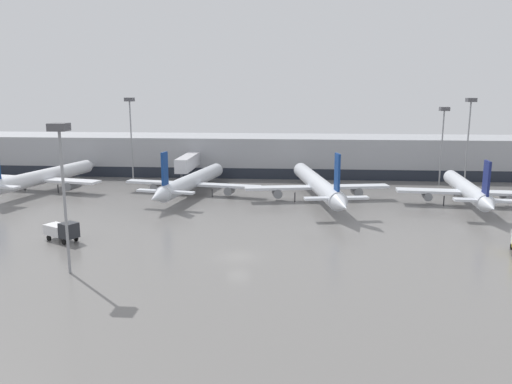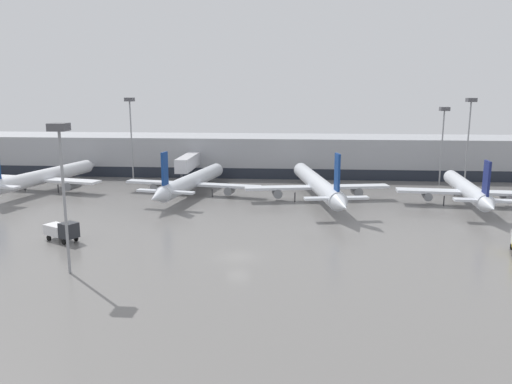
{
  "view_description": "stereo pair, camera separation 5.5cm",
  "coord_description": "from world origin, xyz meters",
  "views": [
    {
      "loc": [
        6.66,
        -56.52,
        19.4
      ],
      "look_at": [
        0.24,
        24.33,
        3.0
      ],
      "focal_mm": 35.0,
      "sensor_mm": 36.0,
      "label": 1
    },
    {
      "loc": [
        6.71,
        -56.52,
        19.4
      ],
      "look_at": [
        0.24,
        24.33,
        3.0
      ],
      "focal_mm": 35.0,
      "sensor_mm": 36.0,
      "label": 2
    }
  ],
  "objects": [
    {
      "name": "parked_jet_3",
      "position": [
        36.12,
        29.87,
        2.89
      ],
      "size": [
        23.55,
        31.1,
        9.26
      ],
      "rotation": [
        0.0,
        0.0,
        1.49
      ],
      "color": "silver",
      "rests_on": "ground_plane"
    },
    {
      "name": "ground_plane",
      "position": [
        0.0,
        0.0,
        0.0
      ],
      "size": [
        320.0,
        320.0,
        0.0
      ],
      "primitive_type": "plane",
      "color": "slate"
    },
    {
      "name": "parked_jet_1",
      "position": [
        -42.95,
        36.47,
        2.87
      ],
      "size": [
        24.55,
        34.89,
        9.67
      ],
      "rotation": [
        0.0,
        0.0,
        1.37
      ],
      "color": "silver",
      "rests_on": "ground_plane"
    },
    {
      "name": "apron_light_mast_1",
      "position": [
        37.08,
        49.91,
        13.02
      ],
      "size": [
        1.8,
        1.8,
        16.26
      ],
      "color": "gray",
      "rests_on": "ground_plane"
    },
    {
      "name": "apron_light_mast_3",
      "position": [
        41.78,
        48.48,
        14.31
      ],
      "size": [
        1.8,
        1.8,
        18.1
      ],
      "color": "gray",
      "rests_on": "ground_plane"
    },
    {
      "name": "apron_light_mast_2",
      "position": [
        -28.86,
        49.11,
        14.3
      ],
      "size": [
        1.8,
        1.8,
        18.09
      ],
      "color": "gray",
      "rests_on": "ground_plane"
    },
    {
      "name": "parked_jet_0",
      "position": [
        10.69,
        32.48,
        2.97
      ],
      "size": [
        26.25,
        39.07,
        10.22
      ],
      "rotation": [
        0.0,
        0.0,
        1.74
      ],
      "color": "silver",
      "rests_on": "ground_plane"
    },
    {
      "name": "parked_jet_2",
      "position": [
        -12.9,
        35.55,
        2.59
      ],
      "size": [
        26.7,
        34.65,
        9.58
      ],
      "rotation": [
        0.0,
        0.0,
        1.4
      ],
      "color": "silver",
      "rests_on": "ground_plane"
    },
    {
      "name": "apron_light_mast_4",
      "position": [
        -17.61,
        -6.85,
        12.98
      ],
      "size": [
        1.8,
        1.8,
        16.2
      ],
      "color": "gray",
      "rests_on": "ground_plane"
    },
    {
      "name": "terminal_building",
      "position": [
        -0.07,
        61.92,
        4.49
      ],
      "size": [
        160.0,
        29.81,
        9.0
      ],
      "color": "#9EA0A5",
      "rests_on": "ground_plane"
    },
    {
      "name": "service_truck_1",
      "position": [
        -23.75,
        4.49,
        1.49
      ],
      "size": [
        5.43,
        4.19,
        2.68
      ],
      "rotation": [
        0.0,
        0.0,
        5.78
      ],
      "color": "silver",
      "rests_on": "ground_plane"
    }
  ]
}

